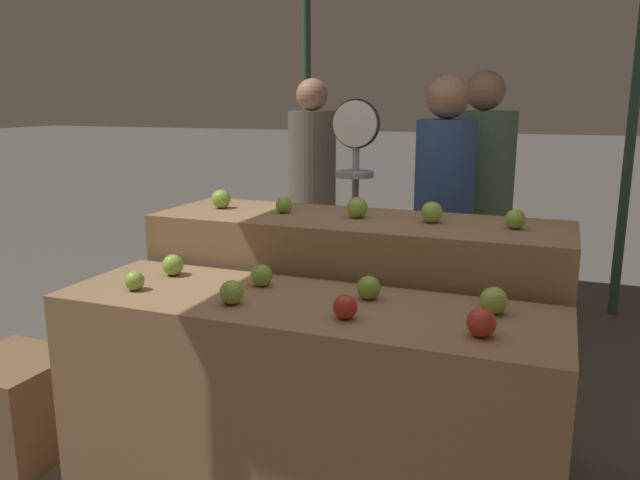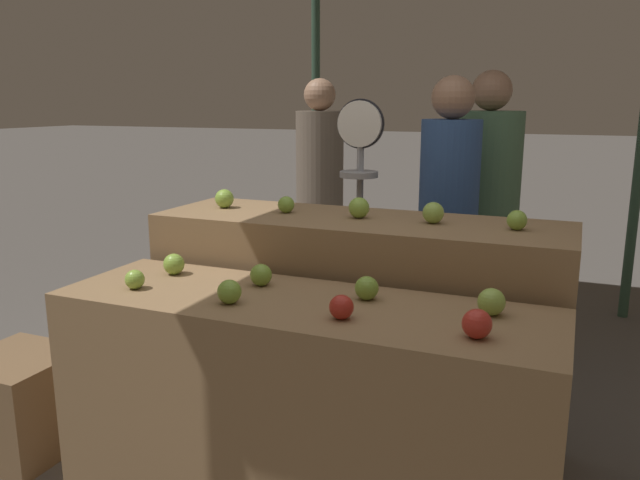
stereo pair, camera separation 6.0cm
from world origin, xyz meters
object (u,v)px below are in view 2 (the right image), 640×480
person_vendor_at_scale (448,211)px  wooden_crate_side (22,403)px  person_customer_right (486,199)px  person_customer_left (320,181)px  produce_scale (359,185)px

person_vendor_at_scale → wooden_crate_side: size_ratio=3.74×
person_customer_right → wooden_crate_side: (-1.73, -1.85, -0.76)m
wooden_crate_side → person_vendor_at_scale: bearing=41.1°
person_customer_left → wooden_crate_side: (-0.50, -2.27, -0.77)m
produce_scale → wooden_crate_side: 1.91m
person_vendor_at_scale → person_customer_left: bearing=-53.4°
person_customer_left → person_customer_right: (1.23, -0.42, -0.00)m
produce_scale → person_vendor_at_scale: size_ratio=0.93×
person_customer_left → person_customer_right: person_customer_right is taller
produce_scale → person_customer_right: size_ratio=0.91×
produce_scale → person_customer_left: size_ratio=0.92×
person_vendor_at_scale → wooden_crate_side: 2.26m
wooden_crate_side → person_customer_right: bearing=46.9°
produce_scale → person_customer_right: bearing=48.9°
person_customer_left → person_customer_right: bearing=148.2°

